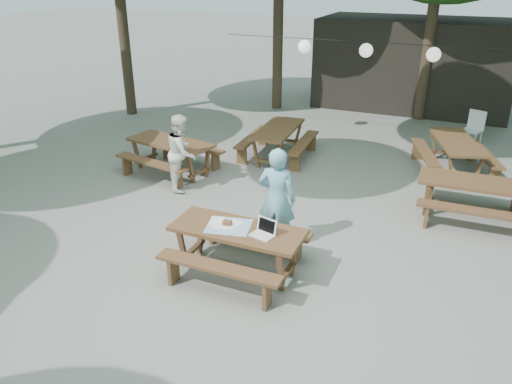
{
  "coord_description": "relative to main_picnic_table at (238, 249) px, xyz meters",
  "views": [
    {
      "loc": [
        2.32,
        -6.73,
        4.32
      ],
      "look_at": [
        -0.52,
        -0.14,
        1.05
      ],
      "focal_mm": 35.0,
      "sensor_mm": 36.0,
      "label": 1
    }
  ],
  "objects": [
    {
      "name": "picnic_table_ne",
      "position": [
        3.23,
        3.33,
        0.0
      ],
      "size": [
        2.02,
        1.62,
        0.75
      ],
      "rotation": [
        0.0,
        0.0,
        0.02
      ],
      "color": "#4D2E1B",
      "rests_on": "ground"
    },
    {
      "name": "laptop",
      "position": [
        0.44,
        -0.02,
        0.42
      ],
      "size": [
        0.39,
        0.33,
        0.24
      ],
      "rotation": [
        0.0,
        0.0,
        -0.26
      ],
      "color": "white",
      "rests_on": "main_picnic_table"
    },
    {
      "name": "picnic_table_nw",
      "position": [
        -3.11,
        3.07,
        0.0
      ],
      "size": [
        2.14,
        1.88,
        0.75
      ],
      "rotation": [
        0.0,
        0.0,
        -0.17
      ],
      "color": "#4D2E1B",
      "rests_on": "ground"
    },
    {
      "name": "ground",
      "position": [
        0.52,
        0.84,
        -0.39
      ],
      "size": [
        80.0,
        80.0,
        0.0
      ],
      "primitive_type": "plane",
      "color": "slate",
      "rests_on": "ground"
    },
    {
      "name": "paper_lanterns",
      "position": [
        0.33,
        6.84,
        2.02
      ],
      "size": [
        9.0,
        0.34,
        0.38
      ],
      "color": "black",
      "rests_on": "ground"
    },
    {
      "name": "picnic_table_far_e",
      "position": [
        2.77,
        5.65,
        0.0
      ],
      "size": [
        2.1,
        2.3,
        0.75
      ],
      "rotation": [
        0.0,
        0.0,
        1.89
      ],
      "color": "#4D2E1B",
      "rests_on": "ground"
    },
    {
      "name": "pavilion",
      "position": [
        1.02,
        11.34,
        1.01
      ],
      "size": [
        6.0,
        3.0,
        2.8
      ],
      "primitive_type": "cube",
      "color": "black",
      "rests_on": "ground"
    },
    {
      "name": "second_person",
      "position": [
        -2.41,
        2.42,
        0.41
      ],
      "size": [
        0.82,
        0.93,
        1.6
      ],
      "primitive_type": "imported",
      "rotation": [
        0.0,
        0.0,
        1.9
      ],
      "color": "white",
      "rests_on": "ground"
    },
    {
      "name": "plastic_chair",
      "position": [
        3.07,
        7.81,
        -0.13
      ],
      "size": [
        0.57,
        0.57,
        0.9
      ],
      "rotation": [
        0.0,
        0.0,
        -0.38
      ],
      "color": "silver",
      "rests_on": "ground"
    },
    {
      "name": "tabletop_clutter",
      "position": [
        -0.16,
        0.01,
        0.37
      ],
      "size": [
        0.76,
        0.68,
        0.08
      ],
      "color": "#3A7DC7",
      "rests_on": "main_picnic_table"
    },
    {
      "name": "picnic_table_far_w",
      "position": [
        -1.26,
        4.94,
        0.0
      ],
      "size": [
        1.69,
        2.04,
        0.75
      ],
      "rotation": [
        0.0,
        0.0,
        1.63
      ],
      "color": "#4D2E1B",
      "rests_on": "ground"
    },
    {
      "name": "main_picnic_table",
      "position": [
        0.0,
        0.0,
        0.0
      ],
      "size": [
        2.0,
        1.58,
        0.75
      ],
      "color": "#4D2E1B",
      "rests_on": "ground"
    },
    {
      "name": "woman",
      "position": [
        0.25,
        0.97,
        0.48
      ],
      "size": [
        0.66,
        0.45,
        1.73
      ],
      "primitive_type": "imported",
      "rotation": [
        0.0,
        0.0,
        3.2
      ],
      "color": "#72B8D0",
      "rests_on": "ground"
    }
  ]
}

